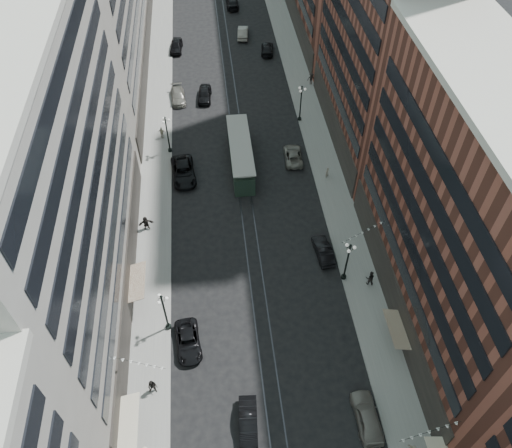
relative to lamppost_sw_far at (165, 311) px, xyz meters
name	(u,v)px	position (x,y,z in m)	size (l,w,h in m)	color
ground	(236,125)	(9.20, 32.00, -3.10)	(220.00, 220.00, 0.00)	black
sidewalk_west	(159,90)	(-1.80, 42.00, -3.02)	(4.00, 180.00, 0.15)	gray
sidewalk_east	(300,81)	(20.20, 42.00, -3.02)	(4.00, 180.00, 0.15)	gray
rail_west	(226,86)	(8.50, 42.00, -3.09)	(0.12, 180.00, 0.02)	#2D2D33
rail_east	(235,86)	(9.90, 42.00, -3.09)	(0.12, 180.00, 0.02)	#2D2D33
building_west_mid	(53,198)	(-7.80, 5.00, 10.90)	(8.00, 36.00, 28.00)	#9F998D
building_east_mid	(463,225)	(26.20, 0.00, 8.90)	(8.00, 30.00, 24.00)	brown
lamppost_sw_far	(165,311)	(0.00, 0.00, 0.00)	(1.03, 1.14, 5.52)	black
lamppost_sw_mid	(167,133)	(0.00, 27.00, 0.00)	(1.03, 1.14, 5.52)	black
lamppost_se_far	(347,261)	(18.40, 4.00, 0.00)	(1.03, 1.14, 5.52)	black
lamppost_se_mid	(301,102)	(18.40, 32.00, 0.00)	(1.03, 1.14, 5.52)	black
streetcar	(241,155)	(9.20, 23.49, -1.52)	(2.73, 12.33, 3.41)	#203327
car_2	(188,341)	(1.92, -2.05, -2.41)	(2.27, 4.92, 1.37)	black
car_4	(367,417)	(16.94, -10.92, -2.26)	(1.97, 4.90, 1.67)	slate
car_5	(248,422)	(6.83, -10.21, -2.37)	(1.54, 4.43, 1.46)	black
pedestrian_2	(153,387)	(-1.22, -6.39, -2.02)	(0.90, 0.49, 1.85)	black
car_7	(183,172)	(1.78, 21.87, -2.24)	(2.84, 6.15, 1.71)	black
car_8	(178,96)	(1.15, 39.04, -2.37)	(2.04, 5.01, 1.45)	#68665D
car_9	(176,46)	(0.92, 53.79, -2.27)	(1.94, 4.83, 1.64)	black
car_10	(323,251)	(16.85, 7.39, -2.36)	(1.55, 4.44, 1.46)	black
car_11	(293,155)	(16.11, 23.68, -2.41)	(2.28, 4.93, 1.37)	slate
car_12	(267,49)	(16.14, 51.42, -2.39)	(1.97, 4.84, 1.41)	black
car_13	(205,94)	(5.13, 38.89, -2.28)	(1.92, 4.77, 1.62)	black
car_14	(243,33)	(12.56, 57.21, -2.29)	(1.71, 4.90, 1.61)	gray
pedestrian_5	(146,223)	(-2.57, 13.33, -2.03)	(1.70, 0.49, 1.84)	black
pedestrian_6	(162,133)	(-1.03, 30.00, -2.08)	(1.01, 0.46, 1.73)	#B7B197
pedestrian_7	(370,278)	(20.85, 3.00, -1.99)	(0.93, 0.51, 1.90)	black
pedestrian_8	(327,172)	(19.79, 19.64, -2.15)	(0.58, 0.38, 1.60)	gray
pedestrian_9	(311,79)	(21.70, 40.94, -2.01)	(1.20, 0.50, 1.86)	black
car_extra_0	(232,3)	(11.62, 69.14, -2.30)	(2.22, 5.47, 1.59)	black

